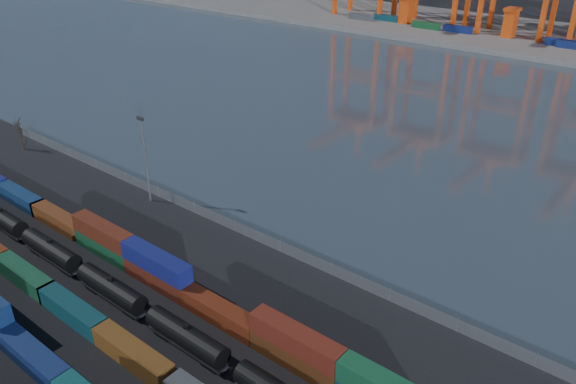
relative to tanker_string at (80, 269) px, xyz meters
The scene contains 10 objects.
ground 18.63m from the tanker_string, 11.31° to the right, with size 700.00×700.00×0.00m, color black.
harbor_water 103.00m from the tanker_string, 79.84° to the left, with size 700.00×700.00×0.00m, color #2E3A43.
container_row_mid 8.90m from the tanker_string, 39.95° to the right, with size 141.14×2.59×2.76m.
container_row_north 23.44m from the tanker_string, 15.84° to the left, with size 142.96×2.60×5.53m.
tanker_string is the anchor object (origin of this frame).
waterfront_fence 30.41m from the tanker_string, 53.30° to the left, with size 160.12×0.12×2.20m.
bare_tree 57.41m from the tanker_string, 159.67° to the left, with size 1.94×1.87×7.52m.
yard_light_mast 26.33m from the tanker_string, 117.89° to the left, with size 1.60×0.40×16.60m.
quay_containers 191.97m from the tanker_string, 87.86° to the left, with size 172.58×10.99×2.60m.
straddle_carriers 197.08m from the tanker_string, 85.44° to the left, with size 140.00×7.00×11.10m.
Camera 1 is at (48.35, -30.07, 50.31)m, focal length 35.00 mm.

